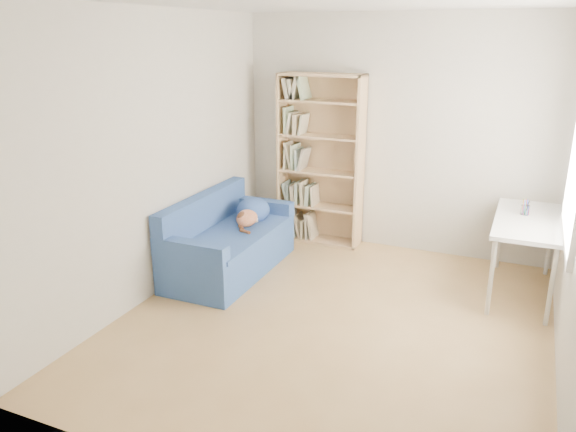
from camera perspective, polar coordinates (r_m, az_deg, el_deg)
The scene contains 6 objects.
ground at distance 4.95m, azimuth 4.65°, elevation -10.65°, with size 4.00×4.00×0.00m, color #A17B48.
room_shell at distance 4.41m, azimuth 6.56°, elevation 8.31°, with size 3.54×4.04×2.62m.
sofa at distance 5.87m, azimuth -6.04°, elevation -2.62°, with size 0.78×1.61×0.80m.
bookshelf at distance 6.51m, azimuth 3.29°, elevation 4.98°, with size 0.98×0.30×1.96m.
desk at distance 5.63m, azimuth 23.15°, elevation -0.94°, with size 0.58×1.26×0.75m.
pen_cup at distance 5.71m, azimuth 22.95°, elevation 0.68°, with size 0.08×0.08×0.15m.
Camera 1 is at (1.37, -4.12, 2.38)m, focal length 35.00 mm.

